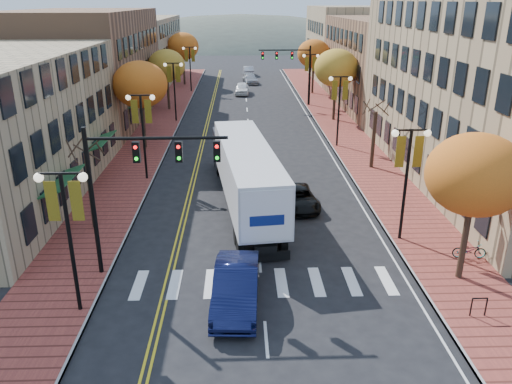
{
  "coord_description": "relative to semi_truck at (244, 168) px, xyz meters",
  "views": [
    {
      "loc": [
        -0.91,
        -17.49,
        11.94
      ],
      "look_at": [
        -0.06,
        7.7,
        2.2
      ],
      "focal_mm": 35.0,
      "sensor_mm": 36.0,
      "label": 1
    }
  ],
  "objects": [
    {
      "name": "car_far_silver",
      "position": [
        1.46,
        48.01,
        -1.68
      ],
      "size": [
        2.49,
        5.04,
        1.41
      ],
      "primitive_type": "imported",
      "rotation": [
        0.0,
        0.0,
        0.11
      ],
      "color": "#98999F",
      "rests_on": "ground"
    },
    {
      "name": "building_left_far",
      "position": [
        -16.33,
        49.66,
        2.37
      ],
      "size": [
        12.0,
        26.0,
        9.5
      ],
      "primitive_type": "cube",
      "color": "#9E8966",
      "rests_on": "ground"
    },
    {
      "name": "lamp_right_a",
      "position": [
        8.17,
        -5.34,
        1.91
      ],
      "size": [
        1.96,
        0.36,
        6.05
      ],
      "color": "black",
      "rests_on": "ground"
    },
    {
      "name": "navy_sedan",
      "position": [
        -0.46,
        -10.99,
        -1.53
      ],
      "size": [
        2.07,
        5.25,
        1.7
      ],
      "primitive_type": "imported",
      "rotation": [
        0.0,
        0.0,
        -0.05
      ],
      "color": "#0D1236",
      "rests_on": "ground"
    },
    {
      "name": "sidewalk_left",
      "position": [
        -8.33,
        21.16,
        -2.31
      ],
      "size": [
        4.0,
        85.0,
        0.15
      ],
      "primitive_type": "cube",
      "color": "brown",
      "rests_on": "ground"
    },
    {
      "name": "tree_left_a",
      "position": [
        -8.33,
        -3.34,
        -0.13
      ],
      "size": [
        0.28,
        0.28,
        4.2
      ],
      "color": "#382619",
      "rests_on": "sidewalk_left"
    },
    {
      "name": "tree_right_d",
      "position": [
        9.67,
        38.66,
        2.91
      ],
      "size": [
        4.35,
        4.35,
        7.0
      ],
      "color": "#382619",
      "rests_on": "sidewalk_right"
    },
    {
      "name": "building_right_far",
      "position": [
        19.17,
        52.66,
        3.12
      ],
      "size": [
        15.0,
        20.0,
        11.0
      ],
      "primitive_type": "cube",
      "color": "#9E8966",
      "rests_on": "ground"
    },
    {
      "name": "lamp_left_a",
      "position": [
        -6.83,
        -11.34,
        1.91
      ],
      "size": [
        1.96,
        0.36,
        6.05
      ],
      "color": "black",
      "rests_on": "ground"
    },
    {
      "name": "lamp_right_c",
      "position": [
        8.17,
        30.66,
        1.91
      ],
      "size": [
        1.96,
        0.36,
        6.05
      ],
      "color": "black",
      "rests_on": "ground"
    },
    {
      "name": "tree_left_d",
      "position": [
        -8.33,
        46.66,
        3.22
      ],
      "size": [
        4.61,
        4.61,
        7.42
      ],
      "color": "#382619",
      "rests_on": "sidewalk_left"
    },
    {
      "name": "lamp_right_b",
      "position": [
        8.17,
        12.66,
        1.91
      ],
      "size": [
        1.96,
        0.36,
        6.05
      ],
      "color": "black",
      "rests_on": "ground"
    },
    {
      "name": "building_right_mid",
      "position": [
        19.17,
        30.66,
        2.62
      ],
      "size": [
        15.0,
        24.0,
        10.0
      ],
      "primitive_type": "cube",
      "color": "brown",
      "rests_on": "ground"
    },
    {
      "name": "traffic_mast_far",
      "position": [
        6.14,
        30.66,
        2.54
      ],
      "size": [
        6.1,
        0.34,
        7.0
      ],
      "color": "black",
      "rests_on": "ground"
    },
    {
      "name": "bicycle",
      "position": [
        10.87,
        -7.61,
        -1.81
      ],
      "size": [
        1.65,
        0.72,
        0.84
      ],
      "primitive_type": "imported",
      "rotation": [
        0.0,
        0.0,
        1.47
      ],
      "color": "gray",
      "rests_on": "sidewalk_right"
    },
    {
      "name": "tree_right_c",
      "position": [
        9.67,
        22.66,
        3.07
      ],
      "size": [
        4.48,
        4.48,
        7.21
      ],
      "color": "#382619",
      "rests_on": "sidewalk_right"
    },
    {
      "name": "tree_left_c",
      "position": [
        -8.33,
        28.66,
        2.67
      ],
      "size": [
        4.16,
        4.16,
        6.69
      ],
      "color": "#382619",
      "rests_on": "sidewalk_left"
    },
    {
      "name": "tree_right_b",
      "position": [
        9.67,
        6.66,
        -0.13
      ],
      "size": [
        0.28,
        0.28,
        4.2
      ],
      "color": "#382619",
      "rests_on": "sidewalk_right"
    },
    {
      "name": "lamp_left_c",
      "position": [
        -6.83,
        22.66,
        1.91
      ],
      "size": [
        1.96,
        0.36,
        6.05
      ],
      "color": "black",
      "rests_on": "ground"
    },
    {
      "name": "tree_right_a",
      "position": [
        9.67,
        -9.34,
        2.67
      ],
      "size": [
        4.16,
        4.16,
        6.69
      ],
      "color": "#382619",
      "rests_on": "sidewalk_right"
    },
    {
      "name": "ground",
      "position": [
        0.67,
        -11.34,
        -2.38
      ],
      "size": [
        200.0,
        200.0,
        0.0
      ],
      "primitive_type": "plane",
      "color": "black",
      "rests_on": "ground"
    },
    {
      "name": "sidewalk_right",
      "position": [
        9.67,
        21.16,
        -2.31
      ],
      "size": [
        4.0,
        85.0,
        0.15
      ],
      "primitive_type": "cube",
      "color": "brown",
      "rests_on": "ground"
    },
    {
      "name": "building_left_mid",
      "position": [
        -16.33,
        24.66,
        3.12
      ],
      "size": [
        12.0,
        24.0,
        11.0
      ],
      "primitive_type": "cube",
      "color": "brown",
      "rests_on": "ground"
    },
    {
      "name": "lamp_left_b",
      "position": [
        -6.83,
        4.66,
        1.91
      ],
      "size": [
        1.96,
        0.36,
        6.05
      ],
      "color": "black",
      "rests_on": "ground"
    },
    {
      "name": "semi_truck",
      "position": [
        0.0,
        0.0,
        0.0
      ],
      "size": [
        4.56,
        16.49,
        4.07
      ],
      "rotation": [
        0.0,
        0.0,
        0.12
      ],
      "color": "black",
      "rests_on": "ground"
    },
    {
      "name": "car_far_oncoming",
      "position": [
        1.36,
        56.72,
        -1.62
      ],
      "size": [
        1.86,
        4.7,
        1.52
      ],
      "primitive_type": "imported",
      "rotation": [
        0.0,
        0.0,
        3.2
      ],
      "color": "#B6B5BE",
      "rests_on": "ground"
    },
    {
      "name": "traffic_mast_near",
      "position": [
        -4.81,
        -8.34,
        2.54
      ],
      "size": [
        6.1,
        0.35,
        7.0
      ],
      "color": "black",
      "rests_on": "ground"
    },
    {
      "name": "car_far_white",
      "position": [
        0.17,
        38.76,
        -1.61
      ],
      "size": [
        2.02,
        4.6,
        1.54
      ],
      "primitive_type": "imported",
      "rotation": [
        0.0,
        0.0,
        -0.05
      ],
      "color": "white",
      "rests_on": "ground"
    },
    {
      "name": "lamp_left_d",
      "position": [
        -6.83,
        40.66,
        1.91
      ],
      "size": [
        1.96,
        0.36,
        6.05
      ],
      "color": "black",
      "rests_on": "ground"
    },
    {
      "name": "tree_left_b",
      "position": [
        -8.33,
        12.66,
        3.07
      ],
      "size": [
        4.48,
        4.48,
        7.21
      ],
      "color": "#382619",
      "rests_on": "sidewalk_left"
    },
    {
      "name": "black_suv",
      "position": [
        3.34,
        -0.58,
        -1.78
      ],
      "size": [
        2.45,
        4.54,
        1.21
      ],
      "primitive_type": "imported",
      "rotation": [
        0.0,
        0.0,
        0.1
      ],
      "color": "black",
      "rests_on": "ground"
    }
  ]
}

